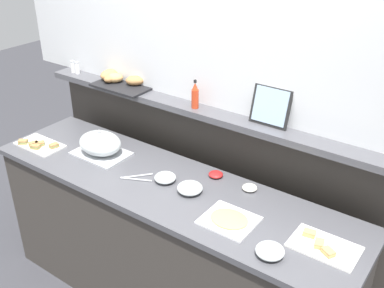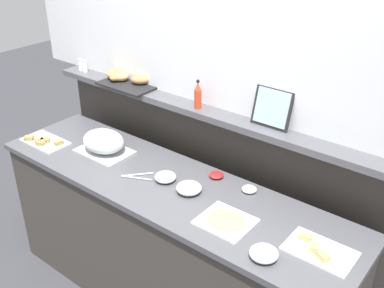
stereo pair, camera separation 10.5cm
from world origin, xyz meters
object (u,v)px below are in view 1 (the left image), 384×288
serving_tongs (136,178)px  hot_sauce_bottle (195,96)px  bread_basket (120,80)px  sandwich_platter_front (39,145)px  cold_cuts_platter (229,220)px  sandwich_platter_rear (323,246)px  glass_bowl_small (165,178)px  pepper_shaker (77,68)px  condiment_bowl_red (216,174)px  glass_bowl_large (270,251)px  glass_bowl_medium (190,188)px  salt_shaker (73,67)px  condiment_bowl_cream (250,188)px  framed_picture (271,106)px  serving_cloche (100,144)px

serving_tongs → hot_sauce_bottle: size_ratio=0.98×
bread_basket → sandwich_platter_front: bearing=-112.5°
sandwich_platter_front → cold_cuts_platter: bearing=1.7°
sandwich_platter_front → sandwich_platter_rear: same height
glass_bowl_small → pepper_shaker: (-1.11, 0.39, 0.33)m
pepper_shaker → hot_sauce_bottle: bearing=-0.8°
condiment_bowl_red → hot_sauce_bottle: hot_sauce_bottle is taller
sandwich_platter_front → pepper_shaker: bearing=108.4°
cold_cuts_platter → glass_bowl_large: 0.30m
sandwich_platter_front → serving_tongs: 0.78m
condiment_bowl_red → hot_sauce_bottle: bearing=148.0°
glass_bowl_medium → hot_sauce_bottle: bearing=121.9°
hot_sauce_bottle → bread_basket: 0.64m
serving_tongs → salt_shaker: bearing=155.0°
glass_bowl_large → condiment_bowl_cream: glass_bowl_large is taller
condiment_bowl_cream → glass_bowl_large: bearing=-51.0°
glass_bowl_large → condiment_bowl_cream: bearing=129.0°
cold_cuts_platter → condiment_bowl_red: (-0.28, 0.31, 0.01)m
sandwich_platter_front → framed_picture: (1.34, 0.57, 0.40)m
framed_picture → condiment_bowl_red: bearing=-132.7°
condiment_bowl_red → condiment_bowl_cream: bearing=-1.9°
sandwich_platter_rear → glass_bowl_small: glass_bowl_small is taller
sandwich_platter_front → glass_bowl_small: 0.94m
glass_bowl_large → glass_bowl_medium: glass_bowl_medium is taller
glass_bowl_large → glass_bowl_medium: (-0.59, 0.20, 0.00)m
glass_bowl_medium → pepper_shaker: bearing=162.8°
serving_cloche → pepper_shaker: size_ratio=3.91×
sandwich_platter_front → glass_bowl_large: size_ratio=2.39×
serving_tongs → bread_basket: (-0.55, 0.48, 0.34)m
sandwich_platter_front → glass_bowl_medium: bearing=7.1°
sandwich_platter_front → pepper_shaker: size_ratio=3.62×
sandwich_platter_front → sandwich_platter_rear: size_ratio=1.02×
glass_bowl_small → glass_bowl_large: bearing=-15.3°
sandwich_platter_rear → salt_shaker: salt_shaker is taller
hot_sauce_bottle → sandwich_platter_rear: bearing=-21.5°
glass_bowl_small → bread_basket: size_ratio=0.30×
sandwich_platter_rear → condiment_bowl_cream: (-0.51, 0.22, 0.01)m
cold_cuts_platter → glass_bowl_small: 0.50m
glass_bowl_large → glass_bowl_small: (-0.76, 0.21, -0.00)m
glass_bowl_large → condiment_bowl_cream: 0.53m
serving_cloche → serving_tongs: (0.37, -0.09, -0.07)m
cold_cuts_platter → pepper_shaker: bearing=162.8°
sandwich_platter_rear → framed_picture: 0.80m
glass_bowl_small → sandwich_platter_front: bearing=-171.0°
glass_bowl_medium → hot_sauce_bottle: (-0.24, 0.38, 0.36)m
condiment_bowl_cream → pepper_shaker: 1.59m
serving_cloche → glass_bowl_large: (1.29, -0.22, -0.05)m
cold_cuts_platter → pepper_shaker: 1.70m
cold_cuts_platter → glass_bowl_medium: glass_bowl_medium is taller
glass_bowl_small → pepper_shaker: pepper_shaker is taller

